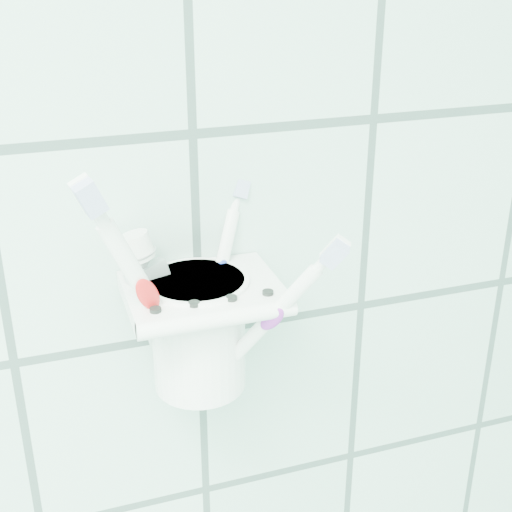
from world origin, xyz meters
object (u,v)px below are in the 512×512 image
at_px(toothbrush_pink, 194,263).
at_px(toothpaste_tube, 179,293).
at_px(toothbrush_orange, 208,284).
at_px(cup, 198,329).
at_px(holder_bracket, 202,293).
at_px(toothbrush_blue, 192,285).

xyz_separation_m(toothbrush_pink, toothpaste_tube, (-0.01, 0.02, -0.03)).
bearing_deg(toothbrush_orange, toothpaste_tube, 152.63).
bearing_deg(toothbrush_pink, toothbrush_orange, -34.05).
height_order(toothbrush_pink, toothbrush_orange, toothbrush_pink).
height_order(cup, toothpaste_tube, toothpaste_tube).
distance_m(cup, toothbrush_orange, 0.05).
xyz_separation_m(holder_bracket, toothbrush_pink, (-0.01, -0.00, 0.03)).
bearing_deg(toothpaste_tube, holder_bracket, -56.45).
bearing_deg(cup, toothbrush_blue, -129.94).
xyz_separation_m(toothbrush_pink, toothbrush_orange, (0.01, -0.00, -0.02)).
bearing_deg(toothbrush_blue, holder_bracket, 17.50).
bearing_deg(toothbrush_blue, cup, 51.05).
height_order(holder_bracket, toothpaste_tube, toothpaste_tube).
height_order(toothbrush_pink, toothbrush_blue, toothbrush_pink).
bearing_deg(holder_bracket, toothbrush_pink, -146.03).
bearing_deg(toothpaste_tube, toothbrush_blue, -82.45).
height_order(cup, toothbrush_orange, toothbrush_orange).
bearing_deg(toothbrush_orange, holder_bracket, 128.38).
xyz_separation_m(cup, toothbrush_blue, (-0.01, -0.01, 0.05)).
bearing_deg(toothbrush_blue, toothpaste_tube, 118.60).
distance_m(holder_bracket, toothbrush_orange, 0.02).
xyz_separation_m(toothbrush_blue, toothpaste_tube, (-0.01, 0.02, -0.01)).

